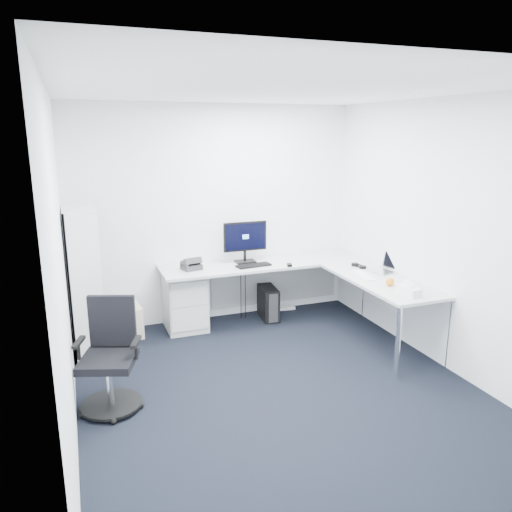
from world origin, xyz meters
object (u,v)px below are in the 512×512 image
object	(u,v)px
task_chair	(108,358)
monitor	(245,242)
bookshelf	(85,284)
l_desk	(277,300)
laptop	(382,263)

from	to	relation	value
task_chair	monitor	xyz separation A→B (m)	(1.80, 1.57, 0.55)
bookshelf	task_chair	world-z (taller)	bookshelf
l_desk	bookshelf	bearing A→B (deg)	178.68
monitor	laptop	xyz separation A→B (m)	(1.34, -0.97, -0.15)
bookshelf	task_chair	size ratio (longest dim) A/B	1.66
bookshelf	task_chair	distance (m)	1.26
task_chair	laptop	xyz separation A→B (m)	(3.13, 0.60, 0.40)
monitor	l_desk	bearing A→B (deg)	-57.33
bookshelf	laptop	world-z (taller)	bookshelf
bookshelf	laptop	bearing A→B (deg)	-10.68
l_desk	monitor	size ratio (longest dim) A/B	4.80
task_chair	laptop	world-z (taller)	laptop
l_desk	task_chair	world-z (taller)	task_chair
bookshelf	laptop	size ratio (longest dim) A/B	5.08
bookshelf	l_desk	bearing A→B (deg)	-1.32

